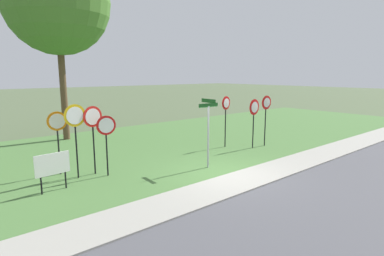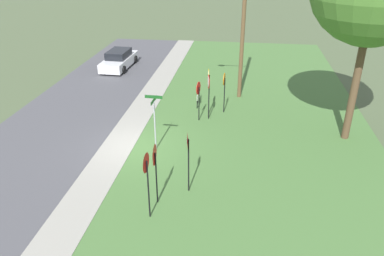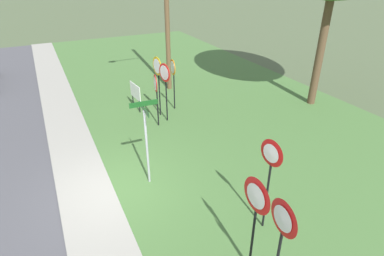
{
  "view_description": "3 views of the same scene",
  "coord_description": "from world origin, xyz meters",
  "views": [
    {
      "loc": [
        -8.17,
        -7.68,
        3.76
      ],
      "look_at": [
        0.52,
        2.61,
        1.4
      ],
      "focal_mm": 29.08,
      "sensor_mm": 36.0,
      "label": 1
    },
    {
      "loc": [
        15.46,
        5.0,
        8.97
      ],
      "look_at": [
        -0.37,
        2.8,
        1.05
      ],
      "focal_mm": 35.19,
      "sensor_mm": 36.0,
      "label": 2
    },
    {
      "loc": [
        7.94,
        -1.23,
        6.21
      ],
      "look_at": [
        -0.33,
        2.82,
        1.36
      ],
      "focal_mm": 29.54,
      "sensor_mm": 36.0,
      "label": 3
    }
  ],
  "objects": [
    {
      "name": "sidewalk_strip",
      "position": [
        0.0,
        -0.8,
        0.03
      ],
      "size": [
        44.0,
        1.6,
        0.06
      ],
      "primitive_type": "cube",
      "color": "#99968C",
      "rests_on": "ground_plane"
    },
    {
      "name": "road_asphalt",
      "position": [
        0.0,
        -4.8,
        0.01
      ],
      "size": [
        44.0,
        6.4,
        0.01
      ],
      "primitive_type": "cube",
      "color": "#4C4C51",
      "rests_on": "ground_plane"
    },
    {
      "name": "grass_median",
      "position": [
        0.0,
        6.0,
        0.02
      ],
      "size": [
        44.0,
        12.0,
        0.04
      ],
      "primitive_type": "cube",
      "color": "#477038",
      "rests_on": "ground_plane"
    },
    {
      "name": "street_name_post",
      "position": [
        0.1,
        1.12,
        1.69
      ],
      "size": [
        0.96,
        0.82,
        2.75
      ],
      "rotation": [
        0.0,
        0.0,
        -0.04
      ],
      "color": "#9EA0A8",
      "rests_on": "grass_median"
    },
    {
      "name": "ground_plane",
      "position": [
        0.0,
        0.0,
        0.0
      ],
      "size": [
        160.0,
        160.0,
        0.0
      ],
      "primitive_type": "plane",
      "color": "#4C5B3D"
    },
    {
      "name": "yield_sign_far_left",
      "position": [
        3.22,
        3.13,
        1.98
      ],
      "size": [
        0.68,
        0.13,
        2.6
      ],
      "rotation": [
        0.0,
        0.0,
        0.14
      ],
      "color": "black",
      "rests_on": "grass_median"
    },
    {
      "name": "stop_sign_far_left",
      "position": [
        -3.7,
        3.24,
        1.91
      ],
      "size": [
        0.76,
        0.17,
        2.56
      ],
      "rotation": [
        0.0,
        0.0,
        0.19
      ],
      "color": "black",
      "rests_on": "grass_median"
    },
    {
      "name": "stop_sign_far_center",
      "position": [
        -4.36,
        3.18,
        2.0
      ],
      "size": [
        0.79,
        0.12,
        2.68
      ],
      "rotation": [
        0.0,
        0.0,
        0.11
      ],
      "color": "black",
      "rests_on": "grass_median"
    },
    {
      "name": "stop_sign_near_left",
      "position": [
        -3.43,
        2.73,
        1.66
      ],
      "size": [
        0.7,
        0.15,
        2.24
      ],
      "rotation": [
        0.0,
        0.0,
        -0.18
      ],
      "color": "black",
      "rests_on": "grass_median"
    },
    {
      "name": "notice_board",
      "position": [
        -5.43,
        2.42,
        0.87
      ],
      "size": [
        1.1,
        0.14,
        1.25
      ],
      "rotation": [
        0.0,
        0.0,
        0.1
      ],
      "color": "black",
      "rests_on": "grass_median"
    },
    {
      "name": "oak_tree_left",
      "position": [
        -2.38,
        10.37,
        7.5
      ],
      "size": [
        5.57,
        5.57,
        10.27
      ],
      "color": "brown",
      "rests_on": "grass_median"
    },
    {
      "name": "yield_sign_near_left",
      "position": [
        4.98,
        1.98,
        2.0
      ],
      "size": [
        0.71,
        0.11,
        2.62
      ],
      "rotation": [
        0.0,
        0.0,
        -0.05
      ],
      "color": "black",
      "rests_on": "grass_median"
    },
    {
      "name": "stop_sign_near_right",
      "position": [
        -4.72,
        4.03,
        1.76
      ],
      "size": [
        0.7,
        0.12,
        2.37
      ],
      "rotation": [
        0.0,
        0.0,
        -0.1
      ],
      "color": "black",
      "rests_on": "grass_median"
    },
    {
      "name": "yield_sign_near_right",
      "position": [
        4.12,
        2.06,
        1.9
      ],
      "size": [
        0.8,
        0.11,
        2.48
      ],
      "rotation": [
        0.0,
        0.0,
        0.05
      ],
      "color": "black",
      "rests_on": "grass_median"
    }
  ]
}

